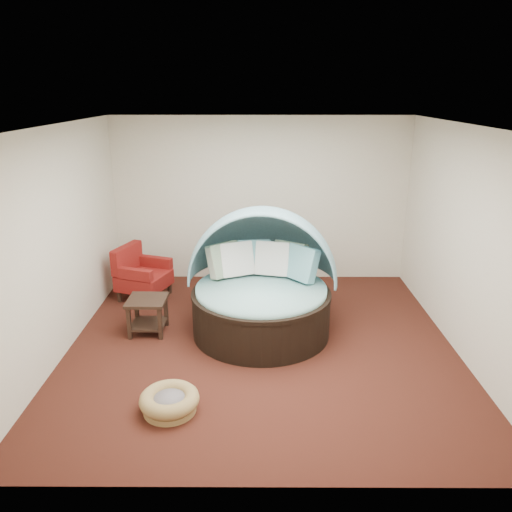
{
  "coord_description": "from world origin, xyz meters",
  "views": [
    {
      "loc": [
        -0.05,
        -5.87,
        3.19
      ],
      "look_at": [
        -0.07,
        0.6,
        1.03
      ],
      "focal_mm": 35.0,
      "sensor_mm": 36.0,
      "label": 1
    }
  ],
  "objects_px": {
    "canopy_daybed": "(262,276)",
    "pet_basket": "(170,401)",
    "side_table": "(148,311)",
    "red_armchair": "(141,274)"
  },
  "relations": [
    {
      "from": "canopy_daybed",
      "to": "pet_basket",
      "type": "relative_size",
      "value": 2.61
    },
    {
      "from": "canopy_daybed",
      "to": "side_table",
      "type": "xyz_separation_m",
      "value": [
        -1.56,
        -0.1,
        -0.48
      ]
    },
    {
      "from": "canopy_daybed",
      "to": "pet_basket",
      "type": "xyz_separation_m",
      "value": [
        -0.97,
        -1.89,
        -0.69
      ]
    },
    {
      "from": "canopy_daybed",
      "to": "red_armchair",
      "type": "height_order",
      "value": "canopy_daybed"
    },
    {
      "from": "red_armchair",
      "to": "side_table",
      "type": "height_order",
      "value": "red_armchair"
    },
    {
      "from": "pet_basket",
      "to": "red_armchair",
      "type": "bearing_deg",
      "value": 107.58
    },
    {
      "from": "canopy_daybed",
      "to": "red_armchair",
      "type": "xyz_separation_m",
      "value": [
        -1.93,
        1.14,
        -0.41
      ]
    },
    {
      "from": "pet_basket",
      "to": "side_table",
      "type": "distance_m",
      "value": 1.89
    },
    {
      "from": "canopy_daybed",
      "to": "side_table",
      "type": "height_order",
      "value": "canopy_daybed"
    },
    {
      "from": "red_armchair",
      "to": "side_table",
      "type": "relative_size",
      "value": 1.75
    }
  ]
}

